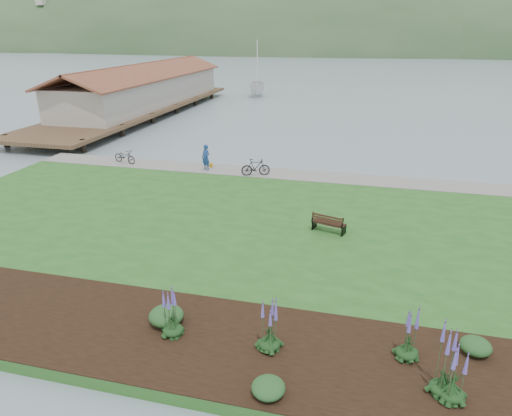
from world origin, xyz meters
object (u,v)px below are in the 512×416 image
(person, at_px, (206,155))
(bicycle_a, at_px, (125,156))
(sailboat, at_px, (257,96))
(park_bench, at_px, (328,223))

(person, xyz_separation_m, bicycle_a, (-5.94, 0.27, -0.52))
(person, relative_size, bicycle_a, 1.10)
(bicycle_a, height_order, sailboat, sailboat)
(park_bench, bearing_deg, sailboat, 124.28)
(park_bench, xyz_separation_m, person, (-8.58, 7.75, 0.54))
(park_bench, height_order, person, person)
(park_bench, bearing_deg, bicycle_a, 167.56)
(park_bench, relative_size, person, 0.79)
(bicycle_a, relative_size, sailboat, 0.08)
(bicycle_a, xyz_separation_m, sailboat, (0.13, 36.81, -0.87))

